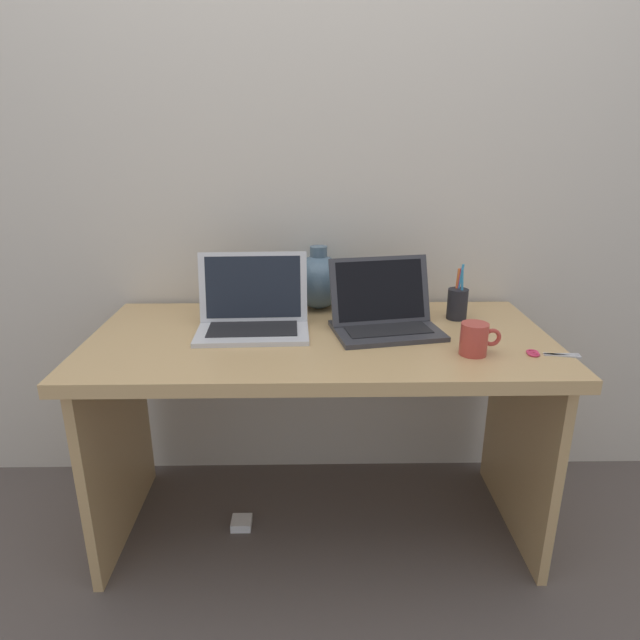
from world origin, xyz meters
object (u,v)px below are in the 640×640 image
(laptop_left, at_px, (253,310))
(laptop_right, at_px, (384,312))
(pen_cup, at_px, (457,303))
(green_vase, at_px, (319,281))
(scissors, at_px, (543,354))
(power_brick, at_px, (242,523))
(coffee_mug, at_px, (475,339))

(laptop_left, xyz_separation_m, laptop_right, (0.42, -0.01, -0.01))
(laptop_left, relative_size, pen_cup, 1.91)
(green_vase, xyz_separation_m, scissors, (0.63, -0.46, -0.10))
(laptop_left, distance_m, power_brick, 0.77)
(laptop_left, distance_m, scissors, 0.88)
(power_brick, bearing_deg, laptop_right, 7.42)
(coffee_mug, height_order, scissors, coffee_mug)
(laptop_left, height_order, coffee_mug, laptop_left)
(pen_cup, relative_size, scissors, 1.26)
(green_vase, xyz_separation_m, pen_cup, (0.47, -0.13, -0.04))
(laptop_right, distance_m, green_vase, 0.31)
(laptop_left, distance_m, coffee_mug, 0.69)
(laptop_right, distance_m, coffee_mug, 0.32)
(pen_cup, distance_m, scissors, 0.37)
(scissors, distance_m, power_brick, 1.16)
(green_vase, distance_m, pen_cup, 0.49)
(laptop_right, relative_size, pen_cup, 1.96)
(laptop_left, bearing_deg, scissors, -15.29)
(coffee_mug, xyz_separation_m, pen_cup, (0.03, 0.32, 0.01))
(pen_cup, bearing_deg, coffee_mug, -95.71)
(green_vase, relative_size, coffee_mug, 1.93)
(pen_cup, distance_m, power_brick, 1.07)
(laptop_right, bearing_deg, coffee_mug, -42.80)
(coffee_mug, bearing_deg, scissors, -2.50)
(green_vase, relative_size, scissors, 1.52)
(laptop_right, bearing_deg, green_vase, 131.11)
(green_vase, height_order, coffee_mug, green_vase)
(coffee_mug, height_order, power_brick, coffee_mug)
(laptop_left, distance_m, green_vase, 0.31)
(laptop_right, bearing_deg, scissors, -27.46)
(laptop_right, height_order, power_brick, laptop_right)
(laptop_left, distance_m, pen_cup, 0.69)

